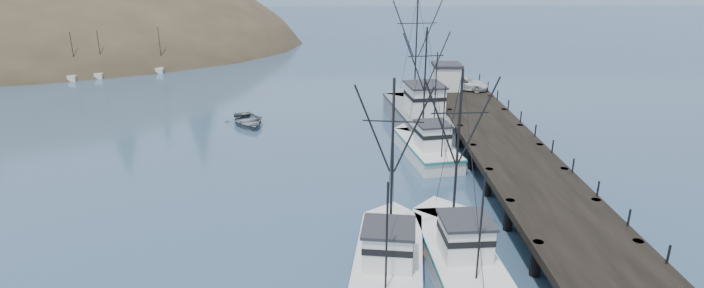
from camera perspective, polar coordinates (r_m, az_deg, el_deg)
name	(u,v)px	position (r m, az deg, el deg)	size (l,w,h in m)	color
ground	(317,288)	(28.81, -3.62, -14.73)	(400.00, 400.00, 0.00)	navy
pier	(506,148)	(44.21, 15.71, -0.42)	(6.00, 44.00, 2.00)	black
distant_ridge	(368,1)	(194.68, 1.64, 14.68)	(360.00, 40.00, 26.00)	#9EB2C6
moored_sailboats	(137,63)	(88.48, -21.47, 7.80)	(20.08, 18.12, 6.35)	silver
trawler_near	(456,247)	(31.15, 10.75, -10.45)	(4.00, 10.64, 10.85)	silver
trawler_mid	(389,255)	(29.98, 3.88, -11.40)	(4.67, 10.65, 10.58)	silver
trawler_far	(426,146)	(45.96, 7.67, -0.24)	(4.93, 10.56, 10.84)	silver
work_vessel	(418,113)	(53.88, 6.84, 3.21)	(6.18, 15.07, 12.62)	slate
pier_shed	(446,76)	(60.24, 9.79, 6.95)	(3.00, 3.20, 2.80)	silver
pickup_truck	(465,84)	(60.51, 11.66, 6.17)	(2.26, 4.89, 1.36)	silver
motorboat	(248,125)	(54.99, -10.76, 2.00)	(3.89, 5.44, 1.13)	slate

